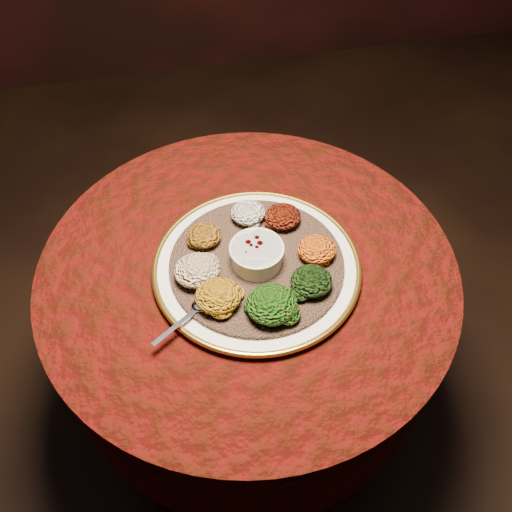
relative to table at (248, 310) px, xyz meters
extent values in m
plane|color=black|center=(0.00, 0.00, -0.55)|extent=(4.00, 4.00, 0.00)
cylinder|color=black|center=(0.00, 0.00, -0.53)|extent=(0.44, 0.44, 0.04)
cylinder|color=black|center=(0.00, 0.00, -0.21)|extent=(0.12, 0.12, 0.68)
cylinder|color=black|center=(0.00, 0.00, 0.15)|extent=(0.80, 0.80, 0.04)
cylinder|color=#3E0805|center=(0.00, 0.00, 0.00)|extent=(0.93, 0.93, 0.34)
cylinder|color=#3E0805|center=(0.00, 0.00, 0.17)|extent=(0.96, 0.96, 0.01)
cylinder|color=white|center=(0.02, -0.02, 0.19)|extent=(0.51, 0.51, 0.02)
torus|color=gold|center=(0.02, -0.02, 0.20)|extent=(0.47, 0.47, 0.01)
cylinder|color=brown|center=(0.02, -0.02, 0.20)|extent=(0.50, 0.50, 0.01)
cylinder|color=silver|center=(0.02, -0.02, 0.23)|extent=(0.11, 0.11, 0.05)
cylinder|color=silver|center=(0.02, -0.02, 0.25)|extent=(0.12, 0.12, 0.01)
cylinder|color=#510504|center=(0.02, -0.02, 0.25)|extent=(0.09, 0.09, 0.01)
ellipsoid|color=silver|center=(-0.12, -0.11, 0.21)|extent=(0.05, 0.03, 0.01)
cube|color=silver|center=(-0.18, -0.15, 0.21)|extent=(0.11, 0.08, 0.00)
ellipsoid|color=white|center=(0.03, 0.12, 0.23)|extent=(0.08, 0.08, 0.04)
ellipsoid|color=black|center=(0.10, 0.09, 0.23)|extent=(0.09, 0.08, 0.04)
ellipsoid|color=#AE650E|center=(0.15, -0.03, 0.23)|extent=(0.09, 0.08, 0.04)
ellipsoid|color=black|center=(0.12, -0.11, 0.23)|extent=(0.09, 0.09, 0.04)
ellipsoid|color=#A62E0A|center=(0.02, -0.15, 0.23)|extent=(0.11, 0.10, 0.05)
ellipsoid|color=#B16D0F|center=(-0.08, -0.11, 0.23)|extent=(0.10, 0.09, 0.05)
ellipsoid|color=maroon|center=(-0.12, -0.03, 0.23)|extent=(0.10, 0.09, 0.05)
ellipsoid|color=#8C5510|center=(-0.09, 0.07, 0.23)|extent=(0.08, 0.08, 0.04)
camera|label=1|loc=(-0.15, -0.80, 1.19)|focal=40.00mm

